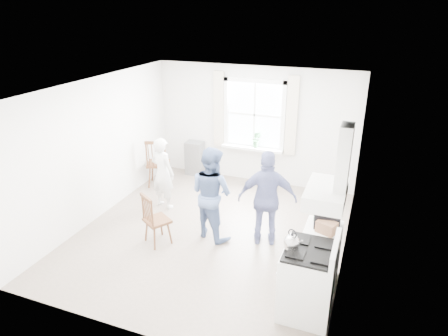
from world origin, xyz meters
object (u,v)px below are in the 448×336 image
person_mid (212,193)px  windsor_chair_b (151,215)px  person_left (163,173)px  gas_stove (308,280)px  stereo_stack (327,215)px  low_cabinet (321,254)px  windsor_chair_a (157,158)px  person_right (267,199)px

person_mid → windsor_chair_b: bearing=59.2°
person_left → person_mid: size_ratio=0.89×
person_left → person_mid: 1.47m
gas_stove → person_left: (-3.19, 1.95, 0.24)m
gas_stove → stereo_stack: bearing=83.5°
gas_stove → low_cabinet: (0.07, 0.70, -0.03)m
gas_stove → windsor_chair_a: gas_stove is taller
person_left → person_mid: bearing=166.7°
stereo_stack → person_right: size_ratio=0.24×
person_right → low_cabinet: bearing=129.8°
low_cabinet → windsor_chair_a: size_ratio=0.82×
stereo_stack → person_mid: 2.05m
windsor_chair_b → person_right: 1.93m
person_mid → person_right: (0.94, 0.11, 0.01)m
person_left → person_right: bearing=179.7°
stereo_stack → person_left: person_left is taller
person_mid → person_left: bearing=-4.8°
person_mid → low_cabinet: bearing=-175.0°
stereo_stack → windsor_chair_b: (-2.79, -0.10, -0.49)m
gas_stove → person_mid: (-1.88, 1.29, 0.33)m
stereo_stack → windsor_chair_a: bearing=153.0°
windsor_chair_b → low_cabinet: bearing=0.8°
windsor_chair_a → person_left: 0.98m
person_left → gas_stove: bearing=161.9°
person_left → person_right: (2.25, -0.55, 0.10)m
low_cabinet → windsor_chair_b: windsor_chair_b is taller
stereo_stack → windsor_chair_b: bearing=-177.9°
low_cabinet → windsor_chair_b: (-2.77, -0.04, 0.12)m
person_left → person_mid: person_mid is taller
windsor_chair_a → stereo_stack: bearing=-27.0°
person_right → person_left: bearing=-28.9°
windsor_chair_a → person_mid: 2.38m
windsor_chair_b → person_right: bearing=22.7°
gas_stove → person_right: person_right is taller
low_cabinet → person_right: bearing=145.1°
person_left → stereo_stack: bearing=173.5°
low_cabinet → windsor_chair_b: bearing=-179.2°
low_cabinet → person_mid: (-1.95, 0.59, 0.37)m
gas_stove → person_left: size_ratio=0.77×
stereo_stack → person_left: bearing=160.1°
person_left → person_mid: (1.31, -0.66, 0.09)m
gas_stove → person_right: size_ratio=0.68×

